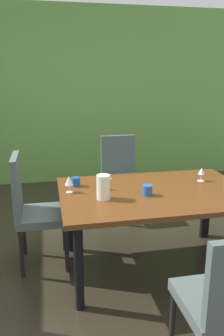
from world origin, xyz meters
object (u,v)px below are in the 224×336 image
Objects in this scene: chair_head_far at (120,172)px; pitcher_north at (103,187)px; chair_left_far at (32,206)px; wine_glass_south at (101,178)px; cup_near_window at (147,190)px; cup_near_shelf at (76,182)px; wine_glass_west at (69,181)px; wine_glass_right at (201,172)px; dining_table at (155,199)px.

chair_head_far is 1.40m from pitcher_north.
chair_left_far is 7.12× the size of wine_glass_south.
chair_head_far is 1.32m from cup_near_window.
cup_near_shelf is at bearing 90.24° from chair_left_far.
cup_near_window is 0.37m from pitcher_north.
pitcher_north reaches higher than wine_glass_west.
wine_glass_south is at bearing -177.21° from wine_glass_right.
chair_left_far is at bearing 154.49° from wine_glass_west.
dining_table is 0.56m from wine_glass_right.
wine_glass_west is at bearing 141.18° from pitcher_north.
cup_near_window is at bearing 1.63° from pitcher_north.
dining_table is 20.10× the size of cup_near_shelf.
dining_table is 0.51m from pitcher_north.
chair_head_far is (1.00, 0.95, -0.02)m from chair_left_far.
chair_head_far is 1.15m from cup_near_shelf.
chair_head_far reaches higher than wine_glass_west.
chair_left_far is at bearing 166.26° from dining_table.
wine_glass_right is (0.50, 0.17, 0.17)m from dining_table.
dining_table is 12.66× the size of wine_glass_right.
wine_glass_south reaches higher than wine_glass_right.
pitcher_north reaches higher than dining_table.
chair_head_far reaches higher than wine_glass_south.
chair_left_far is at bearing 148.08° from pitcher_north.
cup_near_window reaches higher than dining_table.
wine_glass_south is at bearing 86.10° from pitcher_north.
dining_table is at bearing 12.60° from pitcher_north.
chair_head_far is 12.12× the size of cup_near_shelf.
cup_near_shelf is 0.93× the size of cup_near_window.
cup_near_shelf is (-0.65, 0.25, 0.12)m from dining_table.
pitcher_north is (-0.43, -1.31, 0.28)m from chair_head_far.
cup_near_window is (-0.07, -1.30, 0.22)m from chair_head_far.
cup_near_shelf is at bearing 117.05° from pitcher_north.
chair_left_far is 1.38m from chair_head_far.
wine_glass_south is 1.80× the size of cup_near_shelf.
cup_near_window is at bearing -31.84° from wine_glass_south.
cup_near_shelf is 0.40× the size of pitcher_north.
cup_near_window is at bearing 69.69° from chair_left_far.
wine_glass_south is (0.59, -0.13, 0.26)m from chair_left_far.
chair_head_far is 1.19m from wine_glass_right.
wine_glass_west is 1.79× the size of cup_near_shelf.
wine_glass_right is at bearing 3.17° from wine_glass_west.
wine_glass_right is at bearing 86.87° from chair_left_far.
dining_table is 18.73× the size of cup_near_window.
wine_glass_south reaches higher than cup_near_window.
pitcher_north reaches higher than cup_near_shelf.
wine_glass_right is at bearing 23.57° from cup_near_window.
cup_near_shelf is at bearing 175.73° from wine_glass_right.
wine_glass_west is (-0.72, 0.10, 0.18)m from dining_table.
cup_near_window is at bearing -156.43° from wine_glass_right.
dining_table is 11.19× the size of wine_glass_south.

